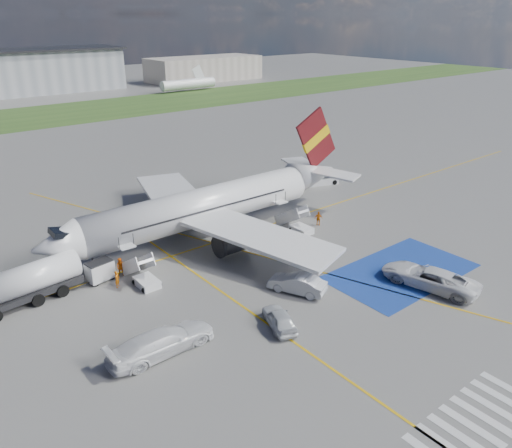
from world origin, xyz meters
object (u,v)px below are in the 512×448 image
object	(u,v)px
airliner	(213,204)
belt_loader	(319,181)
car_silver_b	(297,283)
van_white_b	(162,338)
car_silver_a	(279,319)
van_white_a	(430,274)
fuel_tanker	(22,289)
gpu_cart	(100,272)

from	to	relation	value
airliner	belt_loader	xyz separation A→B (m)	(20.88, 4.85, -2.96)
airliner	car_silver_b	distance (m)	14.94
van_white_b	car_silver_a	bearing A→B (deg)	-108.54
airliner	car_silver_a	size ratio (longest dim) A/B	8.76
belt_loader	van_white_a	xyz separation A→B (m)	(-12.78, -25.99, 0.74)
fuel_tanker	gpu_cart	world-z (taller)	fuel_tanker
fuel_tanker	car_silver_a	world-z (taller)	fuel_tanker
belt_loader	van_white_a	world-z (taller)	van_white_a
fuel_tanker	gpu_cart	xyz separation A→B (m)	(6.42, -0.25, -0.52)
fuel_tanker	car_silver_a	bearing A→B (deg)	-54.06
belt_loader	car_silver_b	distance (m)	29.67
fuel_tanker	airliner	bearing A→B (deg)	-0.54
car_silver_a	gpu_cart	bearing A→B (deg)	-43.16
gpu_cart	car_silver_b	size ratio (longest dim) A/B	0.50
belt_loader	car_silver_b	bearing A→B (deg)	-118.62
gpu_cart	belt_loader	size ratio (longest dim) A/B	0.41
van_white_a	van_white_b	world-z (taller)	van_white_a
belt_loader	van_white_b	xyz separation A→B (m)	(-35.36, -19.67, 0.73)
airliner	car_silver_b	bearing A→B (deg)	-95.79
gpu_cart	car_silver_a	world-z (taller)	gpu_cart
car_silver_b	van_white_a	xyz separation A→B (m)	(9.59, -6.50, 0.35)
van_white_a	van_white_b	xyz separation A→B (m)	(-22.58, 6.31, -0.01)
gpu_cart	car_silver_a	bearing A→B (deg)	-72.31
fuel_tanker	van_white_b	size ratio (longest dim) A/B	1.65
car_silver_b	belt_loader	bearing A→B (deg)	-164.65
belt_loader	van_white_b	bearing A→B (deg)	-130.59
gpu_cart	van_white_a	xyz separation A→B (m)	(21.86, -18.82, 0.32)
car_silver_a	van_white_a	bearing A→B (deg)	-174.04
gpu_cart	belt_loader	distance (m)	35.38
fuel_tanker	van_white_b	xyz separation A→B (m)	(5.71, -12.76, -0.21)
fuel_tanker	car_silver_b	size ratio (longest dim) A/B	1.97
airliner	fuel_tanker	size ratio (longest dim) A/B	3.76
airliner	belt_loader	size ratio (longest dim) A/B	6.10
car_silver_b	car_silver_a	bearing A→B (deg)	7.28
car_silver_a	airliner	bearing A→B (deg)	-88.91
car_silver_b	van_white_b	world-z (taller)	van_white_b
airliner	car_silver_b	xyz separation A→B (m)	(-1.48, -14.64, -2.57)
airliner	car_silver_b	world-z (taller)	airliner
gpu_cart	van_white_a	size ratio (longest dim) A/B	0.40
gpu_cart	van_white_a	distance (m)	28.85
van_white_a	van_white_b	distance (m)	23.45
car_silver_a	van_white_b	distance (m)	8.90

